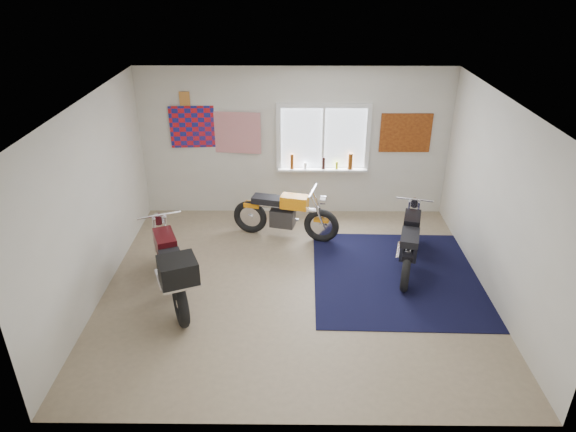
{
  "coord_description": "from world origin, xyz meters",
  "views": [
    {
      "loc": [
        -0.05,
        -6.26,
        4.31
      ],
      "look_at": [
        -0.11,
        0.4,
        0.95
      ],
      "focal_mm": 32.0,
      "sensor_mm": 36.0,
      "label": 1
    }
  ],
  "objects_px": {
    "yellow_triumph": "(285,215)",
    "maroon_tourer": "(171,268)",
    "navy_rug": "(397,276)",
    "black_chrome_bike": "(409,243)"
  },
  "relations": [
    {
      "from": "navy_rug",
      "to": "black_chrome_bike",
      "type": "height_order",
      "value": "black_chrome_bike"
    },
    {
      "from": "yellow_triumph",
      "to": "black_chrome_bike",
      "type": "relative_size",
      "value": 1.0
    },
    {
      "from": "navy_rug",
      "to": "yellow_triumph",
      "type": "xyz_separation_m",
      "value": [
        -1.72,
        1.24,
        0.41
      ]
    },
    {
      "from": "yellow_triumph",
      "to": "maroon_tourer",
      "type": "bearing_deg",
      "value": -114.59
    },
    {
      "from": "yellow_triumph",
      "to": "maroon_tourer",
      "type": "distance_m",
      "value": 2.42
    },
    {
      "from": "yellow_triumph",
      "to": "maroon_tourer",
      "type": "xyz_separation_m",
      "value": [
        -1.52,
        -1.88,
        0.13
      ]
    },
    {
      "from": "yellow_triumph",
      "to": "navy_rug",
      "type": "bearing_deg",
      "value": -21.36
    },
    {
      "from": "navy_rug",
      "to": "yellow_triumph",
      "type": "bearing_deg",
      "value": 144.26
    },
    {
      "from": "yellow_triumph",
      "to": "black_chrome_bike",
      "type": "distance_m",
      "value": 2.14
    },
    {
      "from": "maroon_tourer",
      "to": "black_chrome_bike",
      "type": "bearing_deg",
      "value": -97.18
    }
  ]
}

